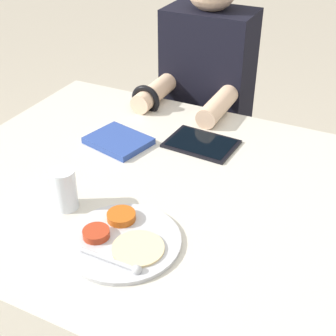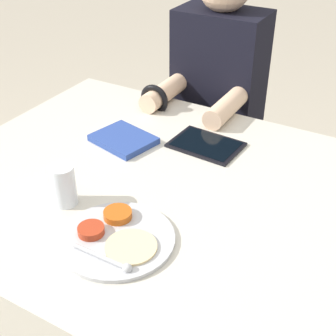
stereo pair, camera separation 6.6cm
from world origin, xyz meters
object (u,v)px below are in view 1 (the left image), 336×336
at_px(thali_tray, 122,239).
at_px(person_diner, 205,124).
at_px(tablet_device, 201,144).
at_px(drinking_glass, 64,189).
at_px(red_notebook, 118,141).

distance_m(thali_tray, person_diner, 0.94).
relative_size(tablet_device, person_diner, 0.18).
distance_m(thali_tray, drinking_glass, 0.21).
bearing_deg(thali_tray, red_notebook, 122.37).
bearing_deg(person_diner, thali_tray, -79.91).
bearing_deg(red_notebook, drinking_glass, -81.74).
bearing_deg(drinking_glass, red_notebook, 98.26).
bearing_deg(red_notebook, person_diner, 81.12).
distance_m(person_diner, drinking_glass, 0.89).
bearing_deg(red_notebook, thali_tray, -57.63).
xyz_separation_m(thali_tray, red_notebook, (-0.24, 0.39, 0.00)).
relative_size(tablet_device, drinking_glass, 2.00).
bearing_deg(red_notebook, tablet_device, 24.49).
xyz_separation_m(red_notebook, person_diner, (0.08, 0.53, -0.17)).
distance_m(tablet_device, drinking_glass, 0.48).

